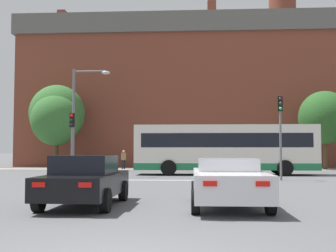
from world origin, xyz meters
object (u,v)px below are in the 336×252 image
car_saloon_left (85,180)px  car_roadster_right (228,182)px  traffic_light_near_right (280,124)px  pedestrian_waiting (124,158)px  bus_crossing_lead (225,148)px  traffic_light_near_left (72,134)px  street_lamp_junction (80,110)px

car_saloon_left → car_roadster_right: size_ratio=0.92×
traffic_light_near_right → pedestrian_waiting: bearing=129.5°
car_roadster_right → pedestrian_waiting: (-6.88, 23.70, 0.23)m
traffic_light_near_right → car_roadster_right: bearing=-109.1°
bus_crossing_lead → traffic_light_near_left: (-8.99, -4.30, 0.78)m
car_saloon_left → traffic_light_near_left: 12.20m
car_saloon_left → pedestrian_waiting: (-2.77, 23.72, 0.19)m
car_saloon_left → bus_crossing_lead: bus_crossing_lead is taller
car_saloon_left → traffic_light_near_left: (-3.74, 11.47, 1.78)m
car_saloon_left → traffic_light_near_right: traffic_light_near_right is taller
car_saloon_left → street_lamp_junction: bearing=106.6°
car_saloon_left → traffic_light_near_right: (7.86, 10.82, 2.27)m
car_roadster_right → pedestrian_waiting: 24.68m
car_roadster_right → bus_crossing_lead: bearing=85.9°
car_saloon_left → traffic_light_near_right: size_ratio=0.95×
traffic_light_near_left → street_lamp_junction: 2.22m
traffic_light_near_left → car_roadster_right: bearing=-55.6°
traffic_light_near_right → street_lamp_junction: street_lamp_junction is taller
car_roadster_right → traffic_light_near_right: 11.67m
traffic_light_near_left → street_lamp_junction: (0.05, 1.58, 1.56)m
car_roadster_right → traffic_light_near_left: 14.01m
car_saloon_left → traffic_light_near_left: traffic_light_near_left is taller
car_saloon_left → street_lamp_junction: (-3.69, 13.05, 3.34)m
traffic_light_near_left → pedestrian_waiting: bearing=85.5°
street_lamp_junction → bus_crossing_lead: bearing=17.0°
car_saloon_left → car_roadster_right: car_saloon_left is taller
street_lamp_junction → car_saloon_left: bearing=-74.2°
traffic_light_near_right → street_lamp_junction: (-11.56, 2.23, 1.07)m
car_saloon_left → bus_crossing_lead: 16.66m
street_lamp_junction → pedestrian_waiting: bearing=85.0°
traffic_light_near_right → pedestrian_waiting: (-10.63, 12.90, -2.08)m
bus_crossing_lead → traffic_light_near_right: traffic_light_near_right is taller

